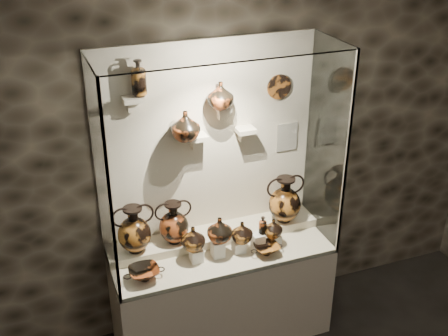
{
  "coord_description": "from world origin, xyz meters",
  "views": [
    {
      "loc": [
        -1.24,
        -1.16,
        3.34
      ],
      "look_at": [
        0.02,
        2.19,
        1.54
      ],
      "focal_mm": 45.0,
      "sensor_mm": 36.0,
      "label": 1
    }
  ],
  "objects_px": {
    "kylix_left": "(144,273)",
    "ovoid_vase_b": "(220,95)",
    "amphora_mid": "(174,222)",
    "jug_c": "(242,232)",
    "amphora_right": "(285,199)",
    "lekythos_small": "(263,224)",
    "amphora_left": "(134,229)",
    "jug_e": "(273,228)",
    "ovoid_vase_a": "(186,126)",
    "jug_a": "(193,238)",
    "jug_b": "(220,230)",
    "kylix_right": "(267,248)",
    "lekythos_tall": "(139,76)"
  },
  "relations": [
    {
      "from": "kylix_left",
      "to": "ovoid_vase_b",
      "type": "bearing_deg",
      "value": 24.93
    },
    {
      "from": "amphora_mid",
      "to": "jug_c",
      "type": "relative_size",
      "value": 1.96
    },
    {
      "from": "amphora_right",
      "to": "lekythos_small",
      "type": "relative_size",
      "value": 2.36
    },
    {
      "from": "ovoid_vase_b",
      "to": "amphora_left",
      "type": "bearing_deg",
      "value": 174.9
    },
    {
      "from": "jug_e",
      "to": "ovoid_vase_b",
      "type": "relative_size",
      "value": 0.79
    },
    {
      "from": "ovoid_vase_a",
      "to": "ovoid_vase_b",
      "type": "distance_m",
      "value": 0.33
    },
    {
      "from": "jug_a",
      "to": "lekythos_small",
      "type": "relative_size",
      "value": 1.15
    },
    {
      "from": "amphora_mid",
      "to": "amphora_right",
      "type": "height_order",
      "value": "amphora_right"
    },
    {
      "from": "jug_a",
      "to": "jug_b",
      "type": "bearing_deg",
      "value": -15.61
    },
    {
      "from": "jug_a",
      "to": "ovoid_vase_b",
      "type": "xyz_separation_m",
      "value": [
        0.3,
        0.23,
        0.99
      ]
    },
    {
      "from": "lekythos_small",
      "to": "amphora_right",
      "type": "bearing_deg",
      "value": 49.75
    },
    {
      "from": "jug_c",
      "to": "jug_e",
      "type": "distance_m",
      "value": 0.26
    },
    {
      "from": "amphora_mid",
      "to": "ovoid_vase_a",
      "type": "bearing_deg",
      "value": 29.92
    },
    {
      "from": "kylix_left",
      "to": "amphora_mid",
      "type": "bearing_deg",
      "value": 42.9
    },
    {
      "from": "amphora_left",
      "to": "kylix_right",
      "type": "height_order",
      "value": "amphora_left"
    },
    {
      "from": "amphora_mid",
      "to": "jug_c",
      "type": "xyz_separation_m",
      "value": [
        0.47,
        -0.22,
        -0.06
      ]
    },
    {
      "from": "amphora_mid",
      "to": "ovoid_vase_a",
      "type": "xyz_separation_m",
      "value": [
        0.13,
        0.03,
        0.76
      ]
    },
    {
      "from": "kylix_left",
      "to": "lekythos_tall",
      "type": "relative_size",
      "value": 1.02
    },
    {
      "from": "amphora_mid",
      "to": "lekythos_tall",
      "type": "xyz_separation_m",
      "value": [
        -0.17,
        0.08,
        1.14
      ]
    },
    {
      "from": "amphora_left",
      "to": "ovoid_vase_a",
      "type": "height_order",
      "value": "ovoid_vase_a"
    },
    {
      "from": "jug_c",
      "to": "lekythos_tall",
      "type": "xyz_separation_m",
      "value": [
        -0.64,
        0.3,
        1.2
      ]
    },
    {
      "from": "jug_b",
      "to": "lekythos_small",
      "type": "relative_size",
      "value": 1.21
    },
    {
      "from": "amphora_left",
      "to": "amphora_mid",
      "type": "relative_size",
      "value": 1.1
    },
    {
      "from": "jug_c",
      "to": "amphora_left",
      "type": "bearing_deg",
      "value": 156.89
    },
    {
      "from": "kylix_right",
      "to": "ovoid_vase_b",
      "type": "bearing_deg",
      "value": 135.52
    },
    {
      "from": "kylix_right",
      "to": "ovoid_vase_a",
      "type": "height_order",
      "value": "ovoid_vase_a"
    },
    {
      "from": "amphora_mid",
      "to": "lekythos_small",
      "type": "xyz_separation_m",
      "value": [
        0.64,
        -0.21,
        -0.04
      ]
    },
    {
      "from": "jug_e",
      "to": "ovoid_vase_b",
      "type": "bearing_deg",
      "value": 151.38
    },
    {
      "from": "jug_a",
      "to": "lekythos_small",
      "type": "height_order",
      "value": "jug_a"
    },
    {
      "from": "amphora_left",
      "to": "lekythos_small",
      "type": "bearing_deg",
      "value": -32.86
    },
    {
      "from": "kylix_left",
      "to": "ovoid_vase_b",
      "type": "distance_m",
      "value": 1.37
    },
    {
      "from": "amphora_right",
      "to": "ovoid_vase_a",
      "type": "height_order",
      "value": "ovoid_vase_a"
    },
    {
      "from": "jug_a",
      "to": "amphora_right",
      "type": "bearing_deg",
      "value": -0.84
    },
    {
      "from": "amphora_mid",
      "to": "ovoid_vase_b",
      "type": "height_order",
      "value": "ovoid_vase_b"
    },
    {
      "from": "amphora_mid",
      "to": "jug_e",
      "type": "height_order",
      "value": "amphora_mid"
    },
    {
      "from": "lekythos_small",
      "to": "ovoid_vase_b",
      "type": "bearing_deg",
      "value": 150.88
    },
    {
      "from": "jug_b",
      "to": "lekythos_tall",
      "type": "distance_m",
      "value": 1.27
    },
    {
      "from": "kylix_left",
      "to": "ovoid_vase_b",
      "type": "xyz_separation_m",
      "value": [
        0.7,
        0.33,
        1.13
      ]
    },
    {
      "from": "amphora_mid",
      "to": "jug_c",
      "type": "bearing_deg",
      "value": -8.71
    },
    {
      "from": "lekythos_tall",
      "to": "kylix_right",
      "type": "bearing_deg",
      "value": -37.17
    },
    {
      "from": "jug_a",
      "to": "lekythos_small",
      "type": "distance_m",
      "value": 0.55
    },
    {
      "from": "jug_e",
      "to": "kylix_left",
      "type": "xyz_separation_m",
      "value": [
        -1.03,
        -0.07,
        -0.1
      ]
    },
    {
      "from": "jug_b",
      "to": "jug_a",
      "type": "bearing_deg",
      "value": -163.82
    },
    {
      "from": "ovoid_vase_a",
      "to": "jug_a",
      "type": "bearing_deg",
      "value": -78.89
    },
    {
      "from": "jug_c",
      "to": "lekythos_tall",
      "type": "relative_size",
      "value": 0.63
    },
    {
      "from": "ovoid_vase_b",
      "to": "ovoid_vase_a",
      "type": "bearing_deg",
      "value": 172.55
    },
    {
      "from": "jug_c",
      "to": "jug_e",
      "type": "bearing_deg",
      "value": -9.36
    },
    {
      "from": "amphora_left",
      "to": "jug_e",
      "type": "xyz_separation_m",
      "value": [
        1.03,
        -0.21,
        -0.1
      ]
    },
    {
      "from": "amphora_mid",
      "to": "lekythos_small",
      "type": "bearing_deg",
      "value": -1.81
    },
    {
      "from": "amphora_left",
      "to": "jug_a",
      "type": "height_order",
      "value": "amphora_left"
    }
  ]
}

